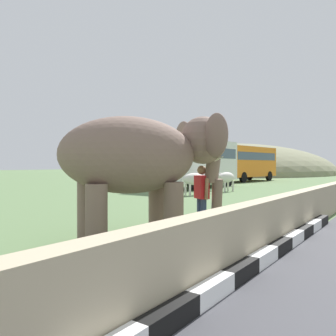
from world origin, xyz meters
name	(u,v)px	position (x,y,z in m)	size (l,w,h in m)	color
striped_curb	(140,336)	(-0.35, 4.19, 0.12)	(16.20, 0.20, 0.24)	white
barrier_parapet	(226,242)	(2.00, 4.49, 0.50)	(28.00, 0.36, 1.00)	tan
elephant	(146,157)	(3.19, 7.05, 1.85)	(3.95, 3.43, 2.85)	#7C6257
person_handler	(202,194)	(4.73, 6.49, 0.93)	(0.42, 0.60, 1.66)	navy
bus_white	(198,159)	(18.65, 14.84, 2.08)	(8.03, 2.67, 3.50)	silver
bus_orange	(247,161)	(30.03, 15.81, 2.08)	(8.59, 3.48, 3.50)	orange
cow_near	(194,179)	(13.26, 11.88, 0.87)	(1.93, 0.98, 1.23)	beige
cow_mid	(209,177)	(16.55, 12.79, 0.87)	(1.82, 1.36, 1.23)	beige
cow_far	(226,178)	(16.40, 11.49, 0.87)	(1.92, 0.80, 1.23)	beige
hill_east	(232,174)	(55.00, 29.07, 0.00)	(44.52, 35.62, 11.09)	#767859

